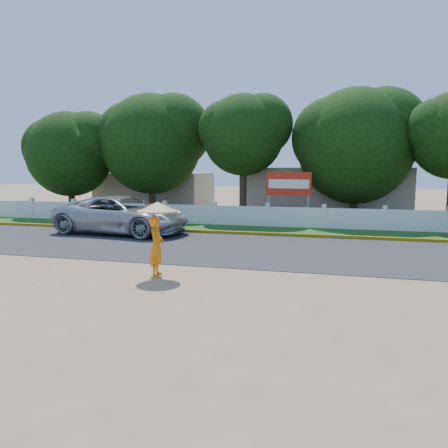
% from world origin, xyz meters
% --- Properties ---
extents(ground, '(120.00, 120.00, 0.00)m').
position_xyz_m(ground, '(0.00, 0.00, 0.00)').
color(ground, '#9E8460').
rests_on(ground, ground).
extents(road, '(60.00, 7.00, 0.02)m').
position_xyz_m(road, '(0.00, 4.50, 0.01)').
color(road, '#38383A').
rests_on(road, ground).
extents(grass_verge, '(60.00, 3.50, 0.03)m').
position_xyz_m(grass_verge, '(0.00, 9.75, 0.01)').
color(grass_verge, '#2D601E').
rests_on(grass_verge, ground).
extents(curb, '(40.00, 0.18, 0.16)m').
position_xyz_m(curb, '(0.00, 8.05, 0.08)').
color(curb, yellow).
rests_on(curb, ground).
extents(fence, '(40.00, 0.10, 1.10)m').
position_xyz_m(fence, '(0.00, 11.20, 0.55)').
color(fence, silver).
rests_on(fence, ground).
extents(building_near, '(10.00, 6.00, 3.20)m').
position_xyz_m(building_near, '(3.00, 18.00, 1.60)').
color(building_near, '#B7AD99').
rests_on(building_near, ground).
extents(building_far, '(8.00, 5.00, 2.80)m').
position_xyz_m(building_far, '(-10.00, 19.00, 1.40)').
color(building_far, '#B7AD99').
rests_on(building_far, ground).
extents(vehicle, '(6.86, 3.67, 1.83)m').
position_xyz_m(vehicle, '(-6.45, 6.91, 0.92)').
color(vehicle, '#A4A7AC').
rests_on(vehicle, ground).
extents(monk_with_parasol, '(1.22, 1.22, 2.21)m').
position_xyz_m(monk_with_parasol, '(-1.40, -0.43, 1.44)').
color(monk_with_parasol, orange).
rests_on(monk_with_parasol, ground).
extents(billboard, '(2.50, 0.13, 2.95)m').
position_xyz_m(billboard, '(0.99, 12.30, 2.14)').
color(billboard, gray).
rests_on(billboard, ground).
extents(tree_row, '(38.33, 7.49, 9.12)m').
position_xyz_m(tree_row, '(3.58, 14.46, 4.79)').
color(tree_row, '#473828').
rests_on(tree_row, ground).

